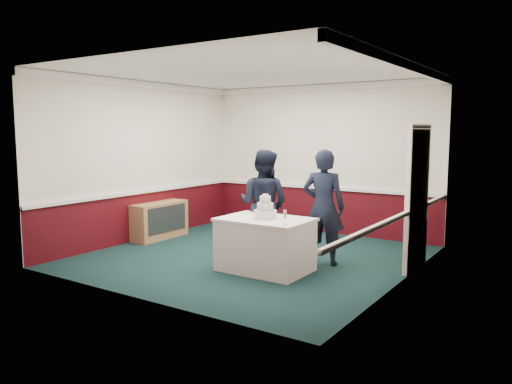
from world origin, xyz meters
The scene contains 9 objects.
ground centered at (0.00, 0.00, 0.00)m, with size 5.00×5.00×0.00m, color #12282C.
room_shell centered at (0.08, 0.61, 1.97)m, with size 5.00×5.00×3.00m.
sideboard centered at (-2.28, 0.20, 0.35)m, with size 0.41×1.20×0.70m.
cake_table centered at (0.64, -0.57, 0.40)m, with size 1.32×0.92×0.79m.
wedding_cake centered at (0.64, -0.57, 0.90)m, with size 0.35×0.35×0.36m.
cake_knife centered at (0.61, -0.77, 0.79)m, with size 0.01×0.22×0.01m, color silver.
champagne_flute centered at (1.14, -0.85, 0.93)m, with size 0.05×0.05×0.21m.
person_man centered at (0.18, 0.09, 0.89)m, with size 0.86×0.67×1.77m, color black.
person_woman centered at (1.19, 0.24, 0.90)m, with size 0.66×0.43×1.80m, color black.
Camera 1 is at (4.53, -6.69, 2.07)m, focal length 35.00 mm.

